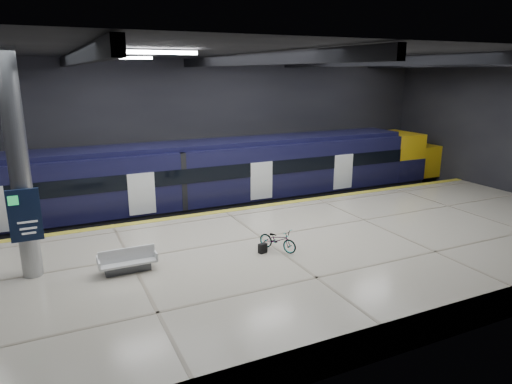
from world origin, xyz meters
TOP-DOWN VIEW (x-y plane):
  - ground at (0.00, 0.00)m, footprint 30.00×30.00m
  - room_shell at (-0.00, 0.00)m, footprint 30.10×16.10m
  - platform at (0.00, -2.50)m, footprint 30.00×11.00m
  - safety_strip at (0.00, 2.75)m, footprint 30.00×0.40m
  - rails at (0.00, 5.50)m, footprint 30.00×1.52m
  - train at (1.30, 5.50)m, footprint 29.40×2.84m
  - bench at (-5.24, -2.01)m, footprint 1.82×0.76m
  - bicycle at (-0.04, -2.48)m, footprint 1.21×1.58m
  - pannier_bag at (-0.64, -2.48)m, footprint 0.34×0.25m
  - info_column at (-8.00, -1.03)m, footprint 0.90×0.78m

SIDE VIEW (x-z plane):
  - ground at x=0.00m, z-range 0.00..0.00m
  - rails at x=0.00m, z-range 0.00..0.16m
  - platform at x=0.00m, z-range 0.00..1.10m
  - safety_strip at x=0.00m, z-range 1.10..1.11m
  - pannier_bag at x=-0.64m, z-range 1.10..1.45m
  - bench at x=-5.24m, z-range 0.98..1.78m
  - bicycle at x=-0.04m, z-range 1.10..1.90m
  - train at x=1.30m, z-range 0.16..3.95m
  - info_column at x=-8.00m, z-range 1.01..7.91m
  - room_shell at x=0.00m, z-range 1.69..9.74m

